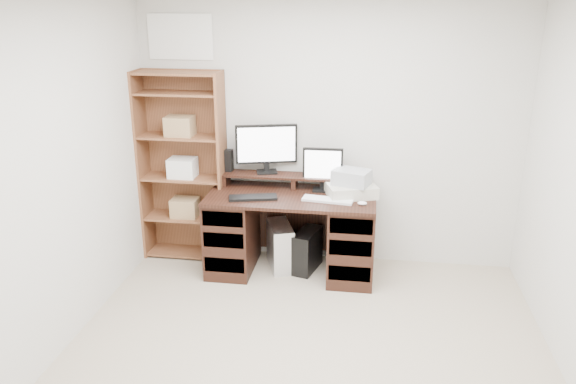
% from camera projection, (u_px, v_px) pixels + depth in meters
% --- Properties ---
extents(room, '(3.54, 4.04, 2.54)m').
position_uv_depth(room, '(301.00, 210.00, 3.27)').
color(room, tan).
rests_on(room, ground).
extents(desk, '(1.50, 0.70, 0.75)m').
position_uv_depth(desk, '(291.00, 232.00, 5.13)').
color(desk, black).
rests_on(desk, ground).
extents(riser_shelf, '(1.40, 0.22, 0.12)m').
position_uv_depth(riser_shelf, '(295.00, 178.00, 5.17)').
color(riser_shelf, black).
rests_on(riser_shelf, desk).
extents(monitor_wide, '(0.56, 0.21, 0.45)m').
position_uv_depth(monitor_wide, '(266.00, 146.00, 5.16)').
color(monitor_wide, black).
rests_on(monitor_wide, riser_shelf).
extents(monitor_small, '(0.36, 0.14, 0.40)m').
position_uv_depth(monitor_small, '(323.00, 168.00, 5.05)').
color(monitor_small, black).
rests_on(monitor_small, desk).
extents(speaker, '(0.09, 0.09, 0.21)m').
position_uv_depth(speaker, '(228.00, 160.00, 5.25)').
color(speaker, black).
rests_on(speaker, riser_shelf).
extents(keyboard_black, '(0.44, 0.24, 0.02)m').
position_uv_depth(keyboard_black, '(253.00, 198.00, 4.90)').
color(keyboard_black, black).
rests_on(keyboard_black, desk).
extents(keyboard_white, '(0.45, 0.19, 0.02)m').
position_uv_depth(keyboard_white, '(328.00, 200.00, 4.85)').
color(keyboard_white, silver).
rests_on(keyboard_white, desk).
extents(mouse, '(0.09, 0.07, 0.03)m').
position_uv_depth(mouse, '(362.00, 203.00, 4.76)').
color(mouse, white).
rests_on(mouse, desk).
extents(printer, '(0.50, 0.43, 0.10)m').
position_uv_depth(printer, '(351.00, 190.00, 4.97)').
color(printer, '#B7B29F').
rests_on(printer, desk).
extents(basket, '(0.37, 0.31, 0.13)m').
position_uv_depth(basket, '(352.00, 177.00, 4.93)').
color(basket, '#A2A6AD').
rests_on(basket, printer).
extents(tower_silver, '(0.32, 0.47, 0.43)m').
position_uv_depth(tower_silver, '(280.00, 246.00, 5.26)').
color(tower_silver, silver).
rests_on(tower_silver, ground).
extents(tower_black, '(0.26, 0.41, 0.39)m').
position_uv_depth(tower_black, '(307.00, 250.00, 5.21)').
color(tower_black, black).
rests_on(tower_black, ground).
extents(bookshelf, '(0.80, 0.30, 1.80)m').
position_uv_depth(bookshelf, '(183.00, 165.00, 5.30)').
color(bookshelf, brown).
rests_on(bookshelf, ground).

